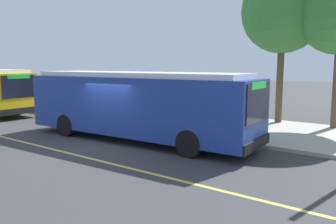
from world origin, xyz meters
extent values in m
plane|color=#38383A|center=(0.00, 0.00, 0.00)|extent=(120.00, 120.00, 0.00)
cube|color=#A8A399|center=(0.00, 6.00, 0.07)|extent=(44.00, 6.40, 0.15)
cube|color=#E0D64C|center=(0.00, -2.20, 0.00)|extent=(36.00, 0.14, 0.01)
cube|color=navy|center=(0.39, 1.00, 1.55)|extent=(10.84, 3.09, 2.40)
cube|color=silver|center=(0.39, 1.00, 2.85)|extent=(9.97, 2.79, 0.20)
cube|color=black|center=(5.76, 1.27, 1.98)|extent=(0.15, 2.17, 1.34)
cube|color=black|center=(0.33, 2.29, 1.84)|extent=(9.43, 0.52, 1.06)
cube|color=yellow|center=(0.33, 2.29, 0.57)|extent=(10.18, 0.55, 0.28)
cube|color=#26D83F|center=(5.77, 1.27, 2.57)|extent=(0.10, 1.40, 0.24)
cube|color=black|center=(5.78, 1.27, 0.53)|extent=(0.21, 2.50, 0.36)
cylinder|color=black|center=(3.65, 2.32, 0.50)|extent=(1.01, 0.33, 1.00)
cylinder|color=black|center=(3.77, 0.02, 0.50)|extent=(1.01, 0.33, 1.00)
cylinder|color=black|center=(-2.88, 1.99, 0.50)|extent=(1.01, 0.33, 1.00)
cylinder|color=black|center=(-2.76, -0.32, 0.50)|extent=(1.01, 0.33, 1.00)
cube|color=black|center=(-8.83, 0.97, 1.98)|extent=(0.09, 2.17, 1.34)
cube|color=#26D83F|center=(-8.82, 0.97, 2.57)|extent=(0.06, 1.40, 0.24)
cube|color=black|center=(-8.81, 0.97, 0.53)|extent=(0.14, 2.50, 0.36)
cylinder|color=black|center=(-11.13, 2.07, 0.50)|extent=(1.01, 0.30, 1.00)
cylinder|color=#333338|center=(-0.32, 6.47, 1.35)|extent=(0.10, 0.10, 2.40)
cylinder|color=#333338|center=(-0.32, 5.17, 1.35)|extent=(0.10, 0.10, 2.40)
cylinder|color=#333338|center=(-2.92, 6.47, 1.35)|extent=(0.10, 0.10, 2.40)
cylinder|color=#333338|center=(-2.92, 5.17, 1.35)|extent=(0.10, 0.10, 2.40)
cube|color=#333338|center=(-1.62, 5.82, 2.59)|extent=(2.90, 1.60, 0.08)
cube|color=#4C606B|center=(-1.62, 6.47, 1.35)|extent=(2.47, 0.04, 2.16)
cube|color=navy|center=(-2.92, 5.82, 1.30)|extent=(0.06, 1.11, 1.82)
cube|color=brown|center=(-1.39, 5.94, 0.60)|extent=(1.60, 0.44, 0.06)
cube|color=brown|center=(-1.39, 6.18, 0.88)|extent=(1.60, 0.05, 0.44)
cube|color=#333338|center=(-2.11, 5.94, 0.38)|extent=(0.08, 0.40, 0.45)
cube|color=#333338|center=(-0.67, 5.94, 0.38)|extent=(0.08, 0.40, 0.45)
cylinder|color=#333338|center=(0.20, 3.37, 1.55)|extent=(0.07, 0.07, 2.80)
cube|color=white|center=(0.20, 3.35, 2.65)|extent=(0.44, 0.03, 0.56)
cube|color=red|center=(0.20, 3.34, 2.65)|extent=(0.40, 0.01, 0.16)
cylinder|color=brown|center=(4.03, 8.48, 2.27)|extent=(0.36, 0.36, 4.24)
sphere|color=#387A33|center=(4.03, 8.48, 6.01)|extent=(4.31, 4.31, 4.31)
cylinder|color=brown|center=(6.83, 8.52, 2.20)|extent=(0.36, 0.36, 4.10)
camera|label=1|loc=(10.25, -9.88, 3.28)|focal=36.54mm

